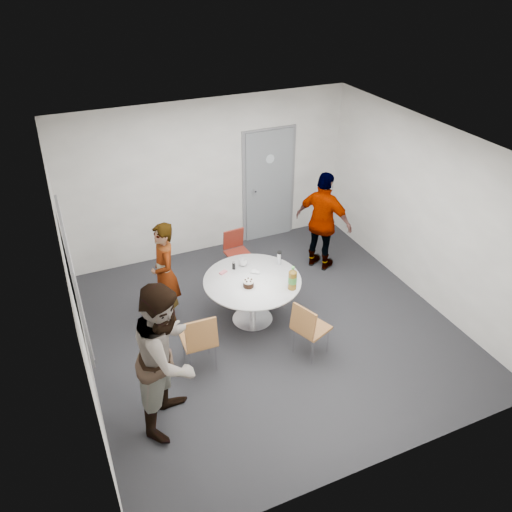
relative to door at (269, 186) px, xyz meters
name	(u,v)px	position (x,y,z in m)	size (l,w,h in m)	color
floor	(270,327)	(-1.10, -2.48, -1.03)	(5.00, 5.00, 0.00)	black
ceiling	(274,149)	(-1.10, -2.48, 1.67)	(5.00, 5.00, 0.00)	silver
wall_back	(210,178)	(-1.10, 0.02, 0.32)	(5.00, 5.00, 0.00)	#BAB8B1
wall_left	(74,292)	(-3.60, -2.48, 0.32)	(5.00, 5.00, 0.00)	#BAB8B1
wall_right	(425,213)	(1.40, -2.48, 0.32)	(5.00, 5.00, 0.00)	#BAB8B1
wall_front	(386,376)	(-1.10, -4.98, 0.32)	(5.00, 5.00, 0.00)	#BAB8B1
door	(269,186)	(0.00, 0.00, 0.00)	(1.02, 0.17, 2.12)	slate
whiteboard	(74,275)	(-3.56, -2.28, 0.42)	(0.04, 1.90, 1.25)	slate
table	(255,285)	(-1.24, -2.24, -0.40)	(1.38, 1.38, 1.07)	white
chair_near_left	(200,338)	(-2.28, -2.90, -0.49)	(0.44, 0.47, 0.88)	brown
chair_near_right	(308,326)	(-0.90, -3.20, -0.52)	(0.55, 0.52, 0.84)	brown
chair_far	(236,248)	(-1.02, -0.95, -0.55)	(0.40, 0.43, 0.78)	maroon
person_main	(165,274)	(-2.38, -1.67, -0.25)	(0.57, 0.37, 1.56)	#A5C6EA
person_left	(168,356)	(-2.81, -3.48, -0.09)	(0.91, 0.71, 1.87)	white
person_right	(323,222)	(0.37, -1.35, -0.17)	(1.01, 0.42, 1.72)	black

